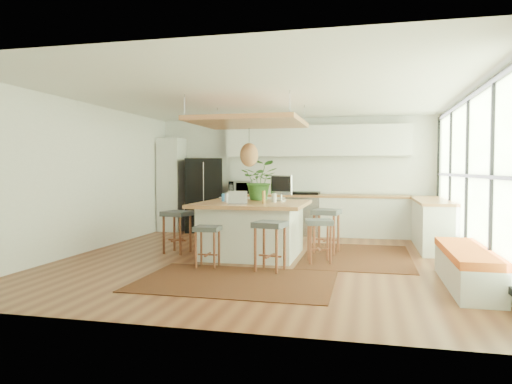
% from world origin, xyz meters
% --- Properties ---
extents(floor, '(7.00, 7.00, 0.00)m').
position_xyz_m(floor, '(0.00, 0.00, 0.00)').
color(floor, '#552818').
rests_on(floor, ground).
extents(ceiling, '(7.00, 7.00, 0.00)m').
position_xyz_m(ceiling, '(0.00, 0.00, 2.70)').
color(ceiling, white).
rests_on(ceiling, ground).
extents(wall_back, '(6.50, 0.00, 6.50)m').
position_xyz_m(wall_back, '(0.00, 3.50, 1.35)').
color(wall_back, silver).
rests_on(wall_back, ground).
extents(wall_front, '(6.50, 0.00, 6.50)m').
position_xyz_m(wall_front, '(0.00, -3.50, 1.35)').
color(wall_front, silver).
rests_on(wall_front, ground).
extents(wall_left, '(0.00, 7.00, 7.00)m').
position_xyz_m(wall_left, '(-3.25, 0.00, 1.35)').
color(wall_left, silver).
rests_on(wall_left, ground).
extents(wall_right, '(0.00, 7.00, 7.00)m').
position_xyz_m(wall_right, '(3.25, 0.00, 1.35)').
color(wall_right, silver).
rests_on(wall_right, ground).
extents(window_wall, '(0.10, 6.20, 2.60)m').
position_xyz_m(window_wall, '(3.22, 0.00, 1.40)').
color(window_wall, black).
rests_on(window_wall, wall_right).
extents(pantry, '(0.55, 0.60, 2.25)m').
position_xyz_m(pantry, '(-2.95, 3.18, 1.12)').
color(pantry, silver).
rests_on(pantry, floor).
extents(back_counter_base, '(4.20, 0.60, 0.88)m').
position_xyz_m(back_counter_base, '(0.55, 3.18, 0.44)').
color(back_counter_base, silver).
rests_on(back_counter_base, floor).
extents(back_counter_top, '(4.24, 0.64, 0.05)m').
position_xyz_m(back_counter_top, '(0.55, 3.18, 0.90)').
color(back_counter_top, '#975935').
rests_on(back_counter_top, back_counter_base).
extents(backsplash, '(4.20, 0.02, 0.80)m').
position_xyz_m(backsplash, '(0.55, 3.48, 1.35)').
color(backsplash, white).
rests_on(backsplash, wall_back).
extents(upper_cabinets, '(4.20, 0.34, 0.70)m').
position_xyz_m(upper_cabinets, '(0.55, 3.32, 2.15)').
color(upper_cabinets, silver).
rests_on(upper_cabinets, wall_back).
extents(range, '(0.76, 0.62, 1.00)m').
position_xyz_m(range, '(0.30, 3.18, 0.50)').
color(range, '#A5A5AA').
rests_on(range, floor).
extents(right_counter_base, '(0.60, 2.50, 0.88)m').
position_xyz_m(right_counter_base, '(2.93, 2.00, 0.44)').
color(right_counter_base, silver).
rests_on(right_counter_base, floor).
extents(right_counter_top, '(0.64, 2.54, 0.05)m').
position_xyz_m(right_counter_top, '(2.93, 2.00, 0.90)').
color(right_counter_top, '#975935').
rests_on(right_counter_top, right_counter_base).
extents(window_bench, '(0.52, 2.00, 0.50)m').
position_xyz_m(window_bench, '(2.95, -1.20, 0.25)').
color(window_bench, silver).
rests_on(window_bench, floor).
extents(ceiling_panel, '(1.86, 1.86, 0.80)m').
position_xyz_m(ceiling_panel, '(-0.30, 0.40, 2.05)').
color(ceiling_panel, '#975935').
rests_on(ceiling_panel, ceiling).
extents(rug_near, '(2.60, 1.80, 0.01)m').
position_xyz_m(rug_near, '(0.01, -1.57, 0.01)').
color(rug_near, black).
rests_on(rug_near, floor).
extents(rug_right, '(1.80, 2.60, 0.01)m').
position_xyz_m(rug_right, '(1.54, 0.65, 0.01)').
color(rug_right, black).
rests_on(rug_right, floor).
extents(fridge, '(1.04, 0.92, 1.76)m').
position_xyz_m(fridge, '(-2.12, 3.19, 0.93)').
color(fridge, black).
rests_on(fridge, floor).
extents(island, '(1.85, 1.85, 0.93)m').
position_xyz_m(island, '(-0.23, 0.34, 0.47)').
color(island, '#975935').
rests_on(island, floor).
extents(stool_near_left, '(0.40, 0.40, 0.63)m').
position_xyz_m(stool_near_left, '(-0.65, -0.80, 0.35)').
color(stool_near_left, '#3C3F43').
rests_on(stool_near_left, floor).
extents(stool_near_right, '(0.51, 0.51, 0.73)m').
position_xyz_m(stool_near_right, '(0.33, -0.85, 0.35)').
color(stool_near_right, '#3C3F43').
rests_on(stool_near_right, floor).
extents(stool_right_front, '(0.49, 0.49, 0.70)m').
position_xyz_m(stool_right_front, '(0.97, -0.06, 0.35)').
color(stool_right_front, '#3C3F43').
rests_on(stool_right_front, floor).
extents(stool_right_back, '(0.53, 0.53, 0.79)m').
position_xyz_m(stool_right_back, '(1.01, 0.86, 0.35)').
color(stool_right_back, '#3C3F43').
rests_on(stool_right_back, floor).
extents(stool_left_side, '(0.52, 0.52, 0.75)m').
position_xyz_m(stool_left_side, '(-1.60, 0.28, 0.35)').
color(stool_left_side, '#3C3F43').
rests_on(stool_left_side, floor).
extents(laptop, '(0.37, 0.39, 0.23)m').
position_xyz_m(laptop, '(-0.35, -0.21, 1.05)').
color(laptop, '#A5A5AA').
rests_on(laptop, island).
extents(monitor, '(0.53, 0.43, 0.47)m').
position_xyz_m(monitor, '(0.21, 0.74, 1.19)').
color(monitor, '#A5A5AA').
rests_on(monitor, island).
extents(microwave, '(0.61, 0.44, 0.37)m').
position_xyz_m(microwave, '(-1.20, 3.16, 1.11)').
color(microwave, '#A5A5AA').
rests_on(microwave, back_counter_top).
extents(island_plant, '(0.69, 0.76, 0.58)m').
position_xyz_m(island_plant, '(-0.22, 0.92, 1.22)').
color(island_plant, '#1E4C19').
rests_on(island_plant, island).
extents(island_bowl, '(0.22, 0.22, 0.05)m').
position_xyz_m(island_bowl, '(-0.87, 0.81, 0.96)').
color(island_bowl, beige).
rests_on(island_bowl, island).
extents(island_bottle_0, '(0.07, 0.07, 0.19)m').
position_xyz_m(island_bottle_0, '(-0.78, 0.44, 1.03)').
color(island_bottle_0, '#3277C8').
rests_on(island_bottle_0, island).
extents(island_bottle_1, '(0.07, 0.07, 0.19)m').
position_xyz_m(island_bottle_1, '(-0.63, 0.19, 1.03)').
color(island_bottle_1, silver).
rests_on(island_bottle_1, island).
extents(island_bottle_2, '(0.07, 0.07, 0.19)m').
position_xyz_m(island_bottle_2, '(0.02, 0.04, 1.03)').
color(island_bottle_2, '#A07135').
rests_on(island_bottle_2, island).
extents(island_bottle_3, '(0.07, 0.07, 0.19)m').
position_xyz_m(island_bottle_3, '(0.12, 0.39, 1.03)').
color(island_bottle_3, beige).
rests_on(island_bottle_3, island).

